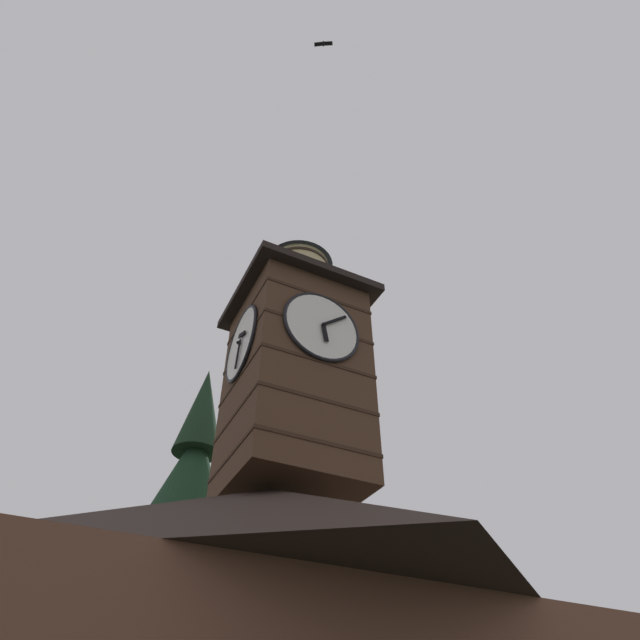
% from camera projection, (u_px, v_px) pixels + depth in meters
% --- Properties ---
extents(clock_tower, '(3.98, 3.98, 9.22)m').
position_uv_depth(clock_tower, '(295.00, 366.00, 15.64)').
color(clock_tower, '#4C3323').
rests_on(clock_tower, building_main).
extents(pine_tree_behind, '(5.95, 5.95, 14.90)m').
position_uv_depth(pine_tree_behind, '(173.00, 592.00, 17.59)').
color(pine_tree_behind, '#473323').
rests_on(pine_tree_behind, ground_plane).
extents(moon, '(1.40, 1.40, 1.40)m').
position_uv_depth(moon, '(246.00, 592.00, 46.39)').
color(moon, silver).
extents(flying_bird_high, '(0.62, 0.44, 0.11)m').
position_uv_depth(flying_bird_high, '(323.00, 44.00, 19.08)').
color(flying_bird_high, black).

